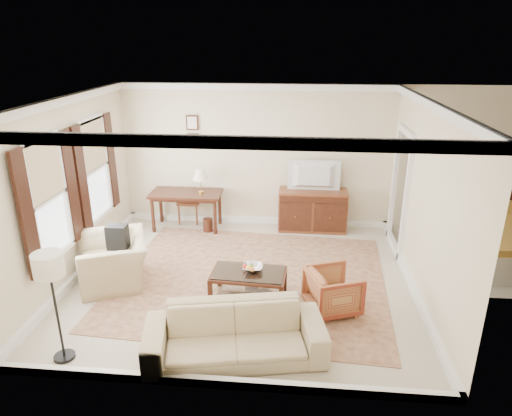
% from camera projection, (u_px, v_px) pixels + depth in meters
% --- Properties ---
extents(room_shell, '(5.51, 5.01, 2.91)m').
position_uv_depth(room_shell, '(240.00, 130.00, 6.62)').
color(room_shell, beige).
rests_on(room_shell, ground).
extents(annex_bedroom, '(3.00, 2.70, 2.90)m').
position_uv_depth(annex_bedroom, '(502.00, 242.00, 8.05)').
color(annex_bedroom, beige).
rests_on(annex_bedroom, ground).
extents(window_front, '(0.12, 1.56, 1.80)m').
position_uv_depth(window_front, '(48.00, 200.00, 6.53)').
color(window_front, '#CCB284').
rests_on(window_front, room_shell).
extents(window_rear, '(0.12, 1.56, 1.80)m').
position_uv_depth(window_rear, '(95.00, 169.00, 8.02)').
color(window_rear, '#CCB284').
rests_on(window_rear, room_shell).
extents(doorway, '(0.10, 1.12, 2.25)m').
position_uv_depth(doorway, '(400.00, 193.00, 8.28)').
color(doorway, white).
rests_on(doorway, room_shell).
extents(rug, '(4.55, 3.98, 0.01)m').
position_uv_depth(rug, '(250.00, 279.00, 7.50)').
color(rug, brown).
rests_on(rug, room_shell).
extents(writing_desk, '(1.43, 0.72, 0.78)m').
position_uv_depth(writing_desk, '(186.00, 197.00, 9.28)').
color(writing_desk, '#441F13').
rests_on(writing_desk, room_shell).
extents(desk_chair, '(0.48, 0.48, 1.05)m').
position_uv_depth(desk_chair, '(189.00, 198.00, 9.66)').
color(desk_chair, brown).
rests_on(desk_chair, room_shell).
extents(desk_lamp, '(0.32, 0.32, 0.50)m').
position_uv_depth(desk_lamp, '(201.00, 181.00, 9.13)').
color(desk_lamp, silver).
rests_on(desk_lamp, writing_desk).
extents(framed_prints, '(0.25, 0.04, 0.68)m').
position_uv_depth(framed_prints, '(193.00, 132.00, 9.22)').
color(framed_prints, '#441F13').
rests_on(framed_prints, room_shell).
extents(sideboard, '(1.37, 0.53, 0.84)m').
position_uv_depth(sideboard, '(312.00, 210.00, 9.30)').
color(sideboard, brown).
rests_on(sideboard, room_shell).
extents(tv, '(1.00, 0.57, 0.13)m').
position_uv_depth(tv, '(314.00, 167.00, 8.96)').
color(tv, black).
rests_on(tv, sideboard).
extents(coffee_table, '(1.14, 0.71, 0.47)m').
position_uv_depth(coffee_table, '(249.00, 278.00, 6.81)').
color(coffee_table, '#441F13').
rests_on(coffee_table, room_shell).
extents(fruit_bowl, '(0.42, 0.42, 0.10)m').
position_uv_depth(fruit_bowl, '(253.00, 267.00, 6.81)').
color(fruit_bowl, silver).
rests_on(fruit_bowl, coffee_table).
extents(book_a, '(0.28, 0.08, 0.38)m').
position_uv_depth(book_a, '(244.00, 286.00, 6.94)').
color(book_a, brown).
rests_on(book_a, coffee_table).
extents(book_b, '(0.21, 0.23, 0.38)m').
position_uv_depth(book_b, '(258.00, 290.00, 6.84)').
color(book_b, brown).
rests_on(book_b, coffee_table).
extents(striped_armchair, '(0.84, 0.87, 0.71)m').
position_uv_depth(striped_armchair, '(333.00, 289.00, 6.52)').
color(striped_armchair, maroon).
rests_on(striped_armchair, room_shell).
extents(club_armchair, '(1.15, 1.37, 1.02)m').
position_uv_depth(club_armchair, '(113.00, 253.00, 7.25)').
color(club_armchair, tan).
rests_on(club_armchair, room_shell).
extents(backpack, '(0.37, 0.39, 0.40)m').
position_uv_depth(backpack, '(117.00, 236.00, 7.28)').
color(backpack, black).
rests_on(backpack, club_armchair).
extents(sofa, '(2.28, 1.06, 0.86)m').
position_uv_depth(sofa, '(235.00, 327.00, 5.55)').
color(sofa, tan).
rests_on(sofa, room_shell).
extents(floor_lamp, '(0.35, 0.35, 1.44)m').
position_uv_depth(floor_lamp, '(50.00, 273.00, 5.25)').
color(floor_lamp, black).
rests_on(floor_lamp, room_shell).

